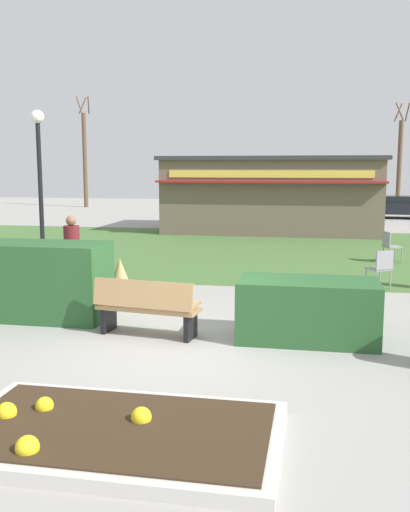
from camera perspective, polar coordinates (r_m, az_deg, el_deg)
ground_plane at (r=9.04m, az=-2.09°, el=-8.82°), size 80.00×80.00×0.00m
lawn_patch at (r=19.31m, az=4.94°, el=0.60°), size 36.00×12.00×0.01m
flower_bed at (r=6.16m, az=-8.85°, el=-16.74°), size 3.30×1.95×0.30m
park_bench at (r=9.46m, az=-5.74°, el=-5.03°), size 1.76×0.75×0.95m
hedge_left at (r=10.95m, az=-16.21°, el=-2.33°), size 2.59×1.10×1.38m
hedge_right at (r=9.35m, az=10.05°, el=-5.26°), size 2.18×1.10×0.97m
ornamental_grass_behind_left at (r=11.84m, az=-11.15°, el=-1.70°), size 0.68×0.68×1.23m
ornamental_grass_behind_right at (r=11.47m, az=-8.30°, el=-2.61°), size 0.73×0.73×0.97m
lamppost_mid at (r=16.38m, az=-15.90°, el=8.15°), size 0.36×0.36×4.22m
food_kiosk at (r=25.11m, az=6.67°, el=6.07°), size 9.06×5.28×3.15m
cafe_chair_east at (r=13.59m, az=16.89°, el=-0.94°), size 0.60×0.60×0.89m
cafe_chair_center at (r=17.52m, az=17.66°, el=1.12°), size 0.57×0.57×0.89m
person_strolling at (r=12.92m, az=-12.89°, el=0.22°), size 0.34×0.34×1.69m
parked_car_west_slot at (r=33.09m, az=0.68°, el=5.13°), size 4.25×2.14×1.20m
parked_car_center_slot at (r=32.59m, az=9.56°, el=4.95°), size 4.30×2.26×1.20m
parked_car_east_slot at (r=32.86m, az=18.24°, el=4.67°), size 4.36×2.38×1.20m
tree_left_bg at (r=40.67m, az=-11.69°, el=9.38°), size 0.91×0.96×7.35m
tree_right_bg at (r=38.53m, az=18.51°, el=8.61°), size 0.91×0.96×6.61m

